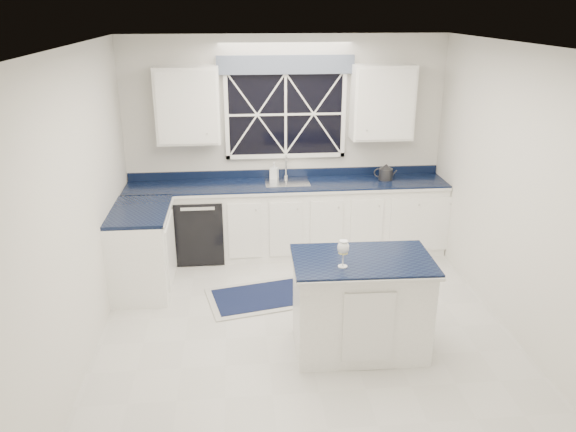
{
  "coord_description": "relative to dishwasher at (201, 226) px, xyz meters",
  "views": [
    {
      "loc": [
        -0.62,
        -4.68,
        3.02
      ],
      "look_at": [
        -0.14,
        0.4,
        1.09
      ],
      "focal_mm": 35.0,
      "sensor_mm": 36.0,
      "label": 1
    }
  ],
  "objects": [
    {
      "name": "ground",
      "position": [
        1.1,
        -1.95,
        -0.41
      ],
      "size": [
        4.5,
        4.5,
        0.0
      ],
      "primitive_type": "plane",
      "color": "#B9B9B4",
      "rests_on": "ground"
    },
    {
      "name": "back_wall",
      "position": [
        1.1,
        0.3,
        0.94
      ],
      "size": [
        4.0,
        0.1,
        2.7
      ],
      "primitive_type": "cube",
      "color": "silver",
      "rests_on": "ground"
    },
    {
      "name": "base_cabinets",
      "position": [
        0.77,
        -0.17,
        0.04
      ],
      "size": [
        3.99,
        1.6,
        0.9
      ],
      "color": "white",
      "rests_on": "ground"
    },
    {
      "name": "countertop",
      "position": [
        1.1,
        0.0,
        0.51
      ],
      "size": [
        3.98,
        0.64,
        0.04
      ],
      "primitive_type": "cube",
      "color": "black",
      "rests_on": "base_cabinets"
    },
    {
      "name": "dishwasher",
      "position": [
        0.0,
        0.0,
        0.0
      ],
      "size": [
        0.6,
        0.58,
        0.82
      ],
      "primitive_type": "cube",
      "color": "black",
      "rests_on": "ground"
    },
    {
      "name": "window",
      "position": [
        1.1,
        0.25,
        1.42
      ],
      "size": [
        1.65,
        0.09,
        1.26
      ],
      "color": "black",
      "rests_on": "ground"
    },
    {
      "name": "upper_cabinets",
      "position": [
        1.1,
        0.13,
        1.49
      ],
      "size": [
        3.1,
        0.34,
        0.9
      ],
      "color": "white",
      "rests_on": "ground"
    },
    {
      "name": "faucet",
      "position": [
        1.1,
        0.19,
        0.69
      ],
      "size": [
        0.05,
        0.2,
        0.3
      ],
      "color": "silver",
      "rests_on": "countertop"
    },
    {
      "name": "island",
      "position": [
        1.56,
        -2.23,
        0.05
      ],
      "size": [
        1.25,
        0.77,
        0.92
      ],
      "rotation": [
        0.0,
        0.0,
        -0.02
      ],
      "color": "white",
      "rests_on": "ground"
    },
    {
      "name": "rug",
      "position": [
        0.73,
        -1.17,
        -0.4
      ],
      "size": [
        1.32,
        0.96,
        0.02
      ],
      "rotation": [
        0.0,
        0.0,
        0.21
      ],
      "color": "#A0A09C",
      "rests_on": "ground"
    },
    {
      "name": "kettle",
      "position": [
        2.35,
        0.04,
        0.62
      ],
      "size": [
        0.28,
        0.22,
        0.2
      ],
      "rotation": [
        0.0,
        0.0,
        -0.37
      ],
      "color": "#2C2D2F",
      "rests_on": "countertop"
    },
    {
      "name": "wine_glass",
      "position": [
        1.35,
        -2.37,
        0.68
      ],
      "size": [
        0.1,
        0.1,
        0.24
      ],
      "color": "silver",
      "rests_on": "island"
    },
    {
      "name": "soap_bottle",
      "position": [
        0.95,
        0.22,
        0.64
      ],
      "size": [
        0.12,
        0.12,
        0.21
      ],
      "primitive_type": "imported",
      "rotation": [
        0.0,
        0.0,
        -0.34
      ],
      "color": "silver",
      "rests_on": "countertop"
    }
  ]
}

